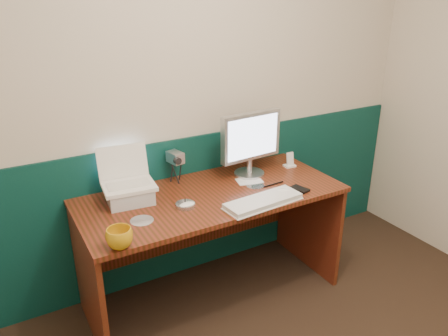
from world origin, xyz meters
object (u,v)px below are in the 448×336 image
desk (212,246)px  monitor (250,144)px  keyboard (263,202)px  laptop (127,168)px  camcorder (176,167)px  mug (120,238)px

desk → monitor: monitor is taller
desk → keyboard: keyboard is taller
laptop → camcorder: 0.39m
desk → keyboard: 0.51m
desk → mug: 0.85m
mug → camcorder: 0.79m
camcorder → monitor: bearing=-27.6°
mug → desk: bearing=25.1°
desk → monitor: (0.35, 0.13, 0.59)m
monitor → mug: bearing=-160.9°
desk → keyboard: size_ratio=3.43×
camcorder → mug: bearing=-144.9°
mug → camcorder: size_ratio=0.62×
monitor → camcorder: 0.50m
keyboard → camcorder: 0.62m
monitor → camcorder: size_ratio=2.11×
keyboard → mug: 0.86m
keyboard → monitor: bearing=63.7°
keyboard → mug: (-0.85, -0.04, 0.04)m
monitor → desk: bearing=-163.9°
monitor → mug: size_ratio=3.39×
desk → laptop: size_ratio=5.49×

